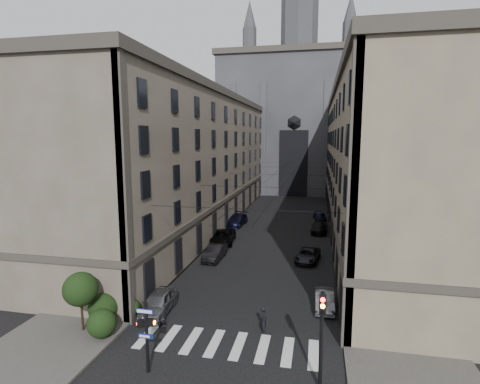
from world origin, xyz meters
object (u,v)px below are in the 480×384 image
Objects in this scene: car_left_far at (237,220)px; car_right_far at (320,215)px; car_left_near at (158,303)px; traffic_light_right at (322,329)px; car_left_midfar at (223,237)px; pedestrian at (264,320)px; gothic_tower at (297,115)px; car_right_midfar at (319,227)px; pedestrian_signal_left at (146,332)px; car_right_near at (325,300)px; car_right_midnear at (308,255)px; car_left_midnear at (215,253)px.

car_left_far is 13.19m from car_right_far.
traffic_light_right is at bearing -32.66° from car_left_near.
car_left_midfar is 3.13× the size of pedestrian.
car_right_midfar is at bearing -82.26° from gothic_tower.
gothic_tower is 51.83m from car_left_midfar.
traffic_light_right is (9.11, 0.42, 0.97)m from pedestrian_signal_left.
car_left_near is at bearing 73.84° from pedestrian.
car_right_near is 0.78× the size of car_right_midfar.
car_left_near reaches higher than car_left_midfar.
car_right_midnear is at bearing -91.74° from car_right_midfar.
car_right_midnear is at bearing 93.44° from traffic_light_right.
car_left_midnear is 1.16× the size of car_right_near.
car_left_near is at bearing -91.72° from car_left_midnear.
car_left_midfar is (-11.29, 24.42, -2.51)m from traffic_light_right.
traffic_light_right is at bearing -78.56° from car_right_midnear.
pedestrian_signal_left is 0.81× the size of car_right_midfar.
car_left_midnear is 0.80× the size of car_left_midfar.
car_right_midnear is at bearing -101.35° from car_right_far.
car_right_far is at bearing 94.46° from car_right_midnear.
car_left_near is 27.57m from car_left_far.
gothic_tower reaches higher than car_left_near.
gothic_tower reaches higher than car_left_midfar.
car_right_midnear is at bearing 48.91° from car_left_near.
gothic_tower is 12.96× the size of car_left_midnear.
car_left_near is (-5.80, -66.96, -17.01)m from gothic_tower.
pedestrian_signal_left is 7.06m from car_left_near.
pedestrian_signal_left is at bearing -90.79° from car_left_midfar.
traffic_light_right is 2.91× the size of pedestrian.
car_left_near reaches higher than car_right_midfar.
car_left_far reaches higher than car_left_near.
gothic_tower is at bearing 86.66° from car_left_far.
car_right_midfar is at bearing 90.03° from traffic_light_right.
car_right_midfar is at bearing 92.43° from car_right_midnear.
car_right_midnear is 0.93× the size of car_right_midfar.
car_right_midfar is at bearing 74.32° from pedestrian_signal_left.
pedestrian_signal_left reaches higher than car_right_midnear.
pedestrian is (2.05, -68.12, -16.90)m from gothic_tower.
car_left_near is 18.34m from car_left_midfar.
pedestrian reaches higher than car_right_midnear.
car_left_midnear is at bearing -95.27° from gothic_tower.
car_right_far is at bearing 47.77° from car_left_midfar.
car_right_midnear is at bearing 68.69° from pedestrian_signal_left.
traffic_light_right reaches higher than car_right_midnear.
car_left_far is at bearing 85.93° from car_left_near.
traffic_light_right is at bearing -151.91° from pedestrian.
car_right_midnear is at bearing -16.68° from pedestrian.
car_left_midnear is 9.55m from car_right_midnear.
pedestrian_signal_left is at bearing -135.04° from car_right_near.
car_left_far is at bearing -98.75° from gothic_tower.
gothic_tower is 44.82m from car_right_midfar.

